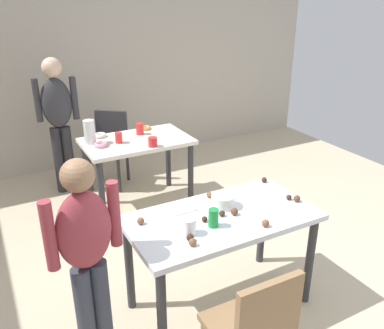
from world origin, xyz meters
name	(u,v)px	position (x,y,z in m)	size (l,w,h in m)	color
ground_plane	(234,298)	(0.00, 0.00, 0.00)	(6.40, 6.40, 0.00)	beige
wall_back	(98,64)	(0.00, 3.20, 1.30)	(6.40, 0.10, 2.60)	#BCB2A3
dining_table_near	(221,229)	(-0.12, 0.02, 0.64)	(1.29, 0.68, 0.75)	silver
dining_table_far	(137,150)	(-0.07, 1.73, 0.63)	(1.08, 0.68, 0.75)	silver
chair_near_table	(255,328)	(-0.36, -0.70, 0.50)	(0.41, 0.41, 0.87)	olive
chair_far_table	(110,144)	(-0.16, 2.42, 0.50)	(0.56, 0.56, 0.87)	#2D2D33
person_girl_near	(86,249)	(-1.05, -0.01, 0.80)	(0.46, 0.25, 1.35)	#383D4C
person_adult_far	(58,115)	(-0.69, 2.46, 0.91)	(0.45, 0.27, 1.53)	#28282D
mixing_bowl	(223,201)	(-0.05, 0.12, 0.79)	(0.17, 0.17, 0.09)	white
soda_can	(213,218)	(-0.25, -0.07, 0.81)	(0.07, 0.07, 0.12)	#198438
fork_near	(187,212)	(-0.31, 0.16, 0.75)	(0.17, 0.02, 0.01)	silver
cup_near_0	(189,226)	(-0.43, -0.08, 0.80)	(0.09, 0.09, 0.11)	white
cake_ball_0	(209,195)	(-0.07, 0.28, 0.77)	(0.04, 0.04, 0.04)	brown
cake_ball_1	(190,237)	(-0.46, -0.15, 0.77)	(0.05, 0.05, 0.05)	#3D2319
cake_ball_2	(234,212)	(-0.05, -0.02, 0.78)	(0.05, 0.05, 0.05)	brown
cake_ball_3	(205,219)	(-0.27, 0.00, 0.77)	(0.04, 0.04, 0.04)	#3D2319
cake_ball_4	(289,197)	(0.42, -0.02, 0.77)	(0.04, 0.04, 0.04)	#3D2319
cake_ball_5	(264,180)	(0.45, 0.30, 0.77)	(0.04, 0.04, 0.04)	#3D2319
cake_ball_6	(193,242)	(-0.47, -0.20, 0.77)	(0.05, 0.05, 0.05)	brown
cake_ball_7	(141,221)	(-0.65, 0.17, 0.77)	(0.05, 0.05, 0.05)	brown
cake_ball_8	(265,223)	(0.05, -0.24, 0.78)	(0.05, 0.05, 0.05)	brown
cake_ball_9	(297,199)	(0.45, -0.07, 0.77)	(0.05, 0.05, 0.05)	brown
cake_ball_10	(222,213)	(-0.13, 0.01, 0.77)	(0.04, 0.04, 0.04)	#3D2319
pitcher_far	(89,132)	(-0.52, 1.84, 0.87)	(0.11, 0.11, 0.24)	white
cup_far_0	(140,129)	(0.02, 1.87, 0.81)	(0.08, 0.08, 0.12)	red
cup_far_1	(119,138)	(-0.26, 1.72, 0.80)	(0.07, 0.07, 0.11)	red
cup_far_2	(153,142)	(-0.01, 1.47, 0.80)	(0.09, 0.09, 0.09)	red
donut_far_0	(100,135)	(-0.38, 1.99, 0.77)	(0.13, 0.13, 0.04)	white
donut_far_1	(146,128)	(0.14, 2.00, 0.77)	(0.12, 0.12, 0.03)	gold
donut_far_2	(101,144)	(-0.45, 1.71, 0.77)	(0.14, 0.14, 0.04)	pink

